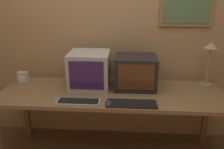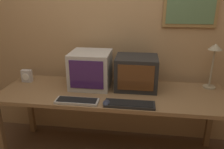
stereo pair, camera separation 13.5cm
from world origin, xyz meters
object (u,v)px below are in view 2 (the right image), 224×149
Objects in this scene: keyboard_main at (77,101)px; desk_clock at (27,76)px; mouse_near_keyboard at (106,103)px; desk_lamp at (214,56)px; monitor_left at (91,69)px; monitor_right at (136,73)px; keyboard_side at (130,104)px.

desk_clock is at bearing 149.11° from keyboard_main.
desk_lamp is at bearing 27.72° from mouse_near_keyboard.
desk_lamp is at bearing 2.78° from desk_clock.
keyboard_main is at bearing 176.28° from mouse_near_keyboard.
keyboard_main is at bearing -30.89° from desk_clock.
monitor_left is 0.47m from monitor_right.
monitor_left is 0.87× the size of desk_lamp.
monitor_left is 0.60m from keyboard_side.
monitor_right reaches higher than keyboard_main.
desk_lamp is at bearing 7.76° from monitor_right.
keyboard_main is 0.47m from keyboard_side.
monitor_right is 3.97× the size of mouse_near_keyboard.
monitor_left reaches higher than mouse_near_keyboard.
keyboard_main is 0.84× the size of desk_lamp.
keyboard_main is at bearing -179.55° from keyboard_side.
keyboard_side is 1.23m from desk_clock.
keyboard_main is at bearing -141.67° from monitor_right.
monitor_left is 3.82× the size of mouse_near_keyboard.
desk_lamp reaches higher than desk_clock.
mouse_near_keyboard is at bearing -119.86° from monitor_right.
monitor_right is 0.90× the size of desk_lamp.
monitor_right is 1.20m from desk_clock.
mouse_near_keyboard is at bearing -24.15° from desk_clock.
keyboard_main is 3.69× the size of mouse_near_keyboard.
desk_clock reaches higher than mouse_near_keyboard.
keyboard_side is at bearing -95.66° from monitor_right.
monitor_right is at bearing 60.14° from mouse_near_keyboard.
keyboard_side is 0.20m from mouse_near_keyboard.
keyboard_main is 0.27m from mouse_near_keyboard.
monitor_right is 3.11× the size of desk_clock.
desk_clock is at bearing -177.22° from desk_lamp.
desk_lamp reaches higher than keyboard_main.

